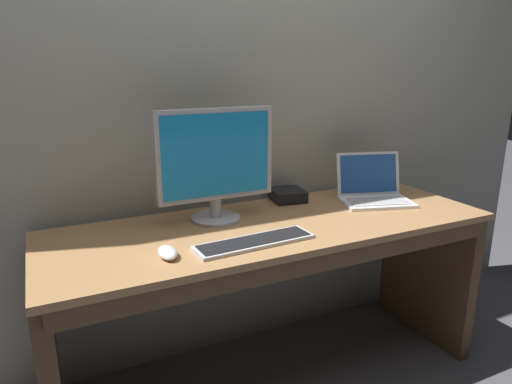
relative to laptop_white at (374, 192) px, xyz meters
name	(u,v)px	position (x,y,z in m)	size (l,w,h in m)	color
ground_plane	(272,377)	(-0.56, -0.06, -0.79)	(14.00, 14.00, 0.00)	#4C4C51
back_wall	(236,33)	(-0.56, 0.31, 0.71)	(3.74, 0.04, 3.00)	#9EA093
desk	(274,275)	(-0.56, -0.07, -0.28)	(1.84, 0.64, 0.74)	#A87A4C
laptop_white	(374,192)	(0.00, 0.00, 0.00)	(0.38, 0.34, 0.22)	white
external_monitor	(216,162)	(-0.77, 0.07, 0.21)	(0.49, 0.21, 0.46)	#B7B7BC
wired_keyboard	(255,242)	(-0.73, -0.23, -0.04)	(0.46, 0.15, 0.02)	#BCBCC1
computer_mouse	(168,252)	(-1.05, -0.21, -0.03)	(0.06, 0.11, 0.03)	white
external_drive_box	(288,195)	(-0.36, 0.19, -0.02)	(0.15, 0.15, 0.05)	black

